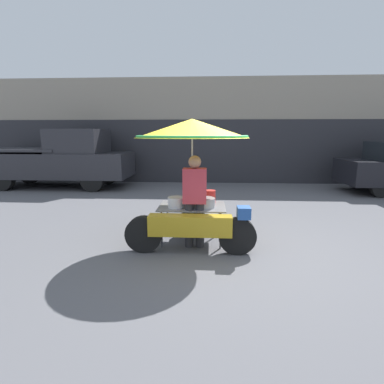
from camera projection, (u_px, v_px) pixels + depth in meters
ground_plane at (227, 250)px, 4.88m from camera, size 36.00×36.00×0.00m
shopfront_building at (217, 132)px, 12.30m from camera, size 28.00×2.06×3.95m
vendor_motorcycle_cart at (192, 148)px, 4.94m from camera, size 2.07×1.90×2.11m
vendor_person at (195, 197)px, 4.87m from camera, size 0.38×0.22×1.53m
pickup_truck at (61, 160)px, 10.51m from camera, size 5.11×1.80×2.03m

